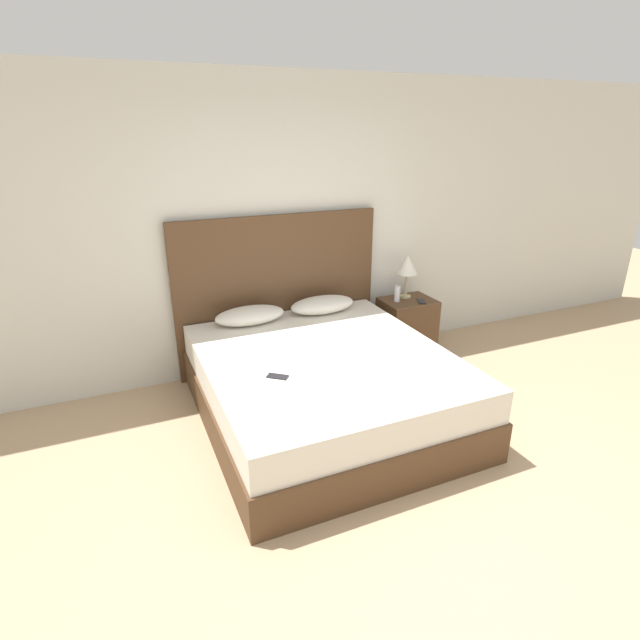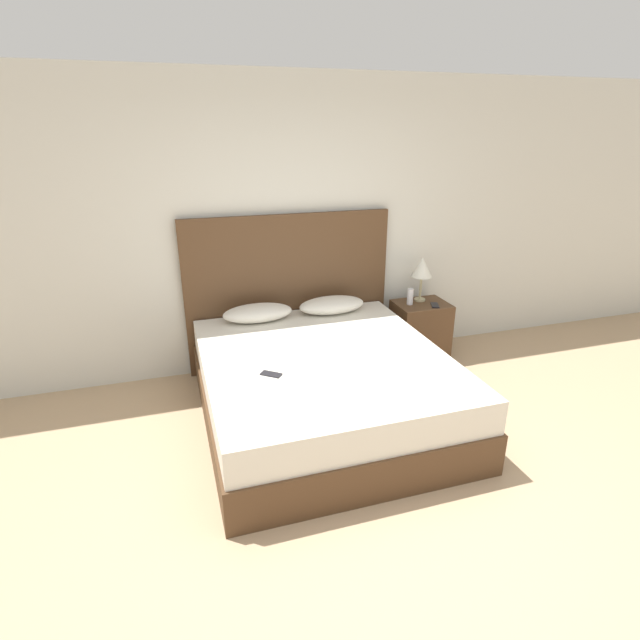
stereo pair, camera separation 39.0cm
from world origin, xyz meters
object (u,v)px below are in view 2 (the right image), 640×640
at_px(bed, 324,387).
at_px(phone_on_nightstand, 435,305).
at_px(phone_on_bed, 271,374).
at_px(nightstand, 420,330).
at_px(table_lamp, 422,268).

bearing_deg(bed, phone_on_nightstand, 27.23).
distance_m(bed, phone_on_nightstand, 1.58).
relative_size(phone_on_bed, nightstand, 0.27).
bearing_deg(phone_on_bed, table_lamp, 31.87).
height_order(bed, phone_on_nightstand, phone_on_nightstand).
bearing_deg(bed, nightstand, 32.18).
relative_size(phone_on_bed, phone_on_nightstand, 0.97).
bearing_deg(phone_on_bed, bed, 24.17).
relative_size(nightstand, table_lamp, 1.31).
xyz_separation_m(table_lamp, phone_on_nightstand, (0.07, -0.19, -0.33)).
height_order(bed, nightstand, nightstand).
bearing_deg(phone_on_nightstand, bed, -152.77).
xyz_separation_m(nightstand, phone_on_nightstand, (0.09, -0.10, 0.30)).
distance_m(bed, nightstand, 1.53).
relative_size(bed, phone_on_bed, 13.28).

